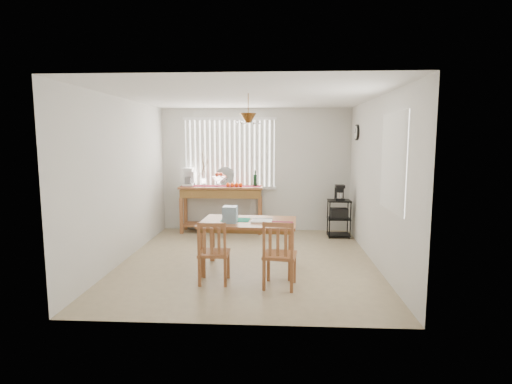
# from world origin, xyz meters

# --- Properties ---
(ground) EXTENTS (4.00, 4.50, 0.01)m
(ground) POSITION_xyz_m (0.00, 0.00, -0.01)
(ground) COLOR tan
(room_shell) EXTENTS (4.20, 4.70, 2.70)m
(room_shell) POSITION_xyz_m (0.00, 0.02, 1.69)
(room_shell) COLOR silver
(room_shell) RESTS_ON ground
(sideboard) EXTENTS (1.74, 0.49, 0.98)m
(sideboard) POSITION_xyz_m (-0.69, 1.99, 0.73)
(sideboard) COLOR #9B5C34
(sideboard) RESTS_ON ground
(sideboard_items) EXTENTS (1.65, 0.42, 0.75)m
(sideboard_items) POSITION_xyz_m (-0.98, 2.00, 1.13)
(sideboard_items) COLOR maroon
(sideboard_items) RESTS_ON sideboard
(wire_cart) EXTENTS (0.44, 0.35, 0.75)m
(wire_cart) POSITION_xyz_m (1.70, 1.69, 0.45)
(wire_cart) COLOR black
(wire_cart) RESTS_ON ground
(cart_items) EXTENTS (0.18, 0.21, 0.31)m
(cart_items) POSITION_xyz_m (1.70, 1.69, 0.89)
(cart_items) COLOR black
(cart_items) RESTS_ON wire_cart
(dining_table) EXTENTS (1.44, 0.97, 0.75)m
(dining_table) POSITION_xyz_m (0.04, -0.44, 0.66)
(dining_table) COLOR #9B5C34
(dining_table) RESTS_ON ground
(table_items) EXTENTS (1.07, 0.56, 0.24)m
(table_items) POSITION_xyz_m (-0.10, -0.56, 0.84)
(table_items) COLOR #167D5D
(table_items) RESTS_ON dining_table
(chair_left) EXTENTS (0.40, 0.40, 0.87)m
(chair_left) POSITION_xyz_m (-0.39, -1.04, 0.43)
(chair_left) COLOR #9B5C34
(chair_left) RESTS_ON ground
(chair_right) EXTENTS (0.47, 0.47, 0.91)m
(chair_right) POSITION_xyz_m (0.50, -1.16, 0.45)
(chair_right) COLOR #9B5C34
(chair_right) RESTS_ON ground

